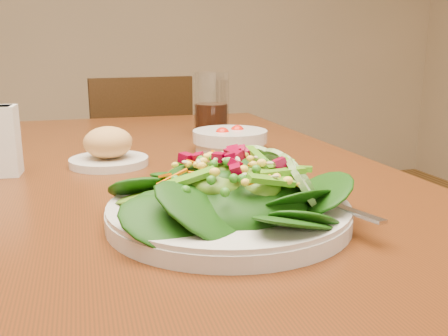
# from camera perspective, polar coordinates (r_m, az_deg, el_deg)

# --- Properties ---
(dining_table) EXTENTS (0.90, 1.40, 0.75)m
(dining_table) POSITION_cam_1_polar(r_m,az_deg,el_deg) (0.90, -10.21, -6.66)
(dining_table) COLOR #56230B
(dining_table) RESTS_ON ground_plane
(chair_far) EXTENTS (0.44, 0.45, 0.86)m
(chair_far) POSITION_cam_1_polar(r_m,az_deg,el_deg) (2.01, -9.82, -1.15)
(chair_far) COLOR black
(chair_far) RESTS_ON ground_plane
(salad_plate) EXTENTS (0.30, 0.30, 0.09)m
(salad_plate) POSITION_cam_1_polar(r_m,az_deg,el_deg) (0.61, 1.45, -3.28)
(salad_plate) COLOR silver
(salad_plate) RESTS_ON dining_table
(bread_plate) EXTENTS (0.14, 0.14, 0.07)m
(bread_plate) POSITION_cam_1_polar(r_m,az_deg,el_deg) (0.92, -13.07, 2.05)
(bread_plate) COLOR silver
(bread_plate) RESTS_ON dining_table
(tomato_bowl) EXTENTS (0.15, 0.15, 0.05)m
(tomato_bowl) POSITION_cam_1_polar(r_m,az_deg,el_deg) (1.03, 0.69, 3.22)
(tomato_bowl) COLOR silver
(tomato_bowl) RESTS_ON dining_table
(drinking_glass) EXTENTS (0.09, 0.09, 0.15)m
(drinking_glass) POSITION_cam_1_polar(r_m,az_deg,el_deg) (1.22, -1.47, 6.85)
(drinking_glass) COLOR silver
(drinking_glass) RESTS_ON dining_table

